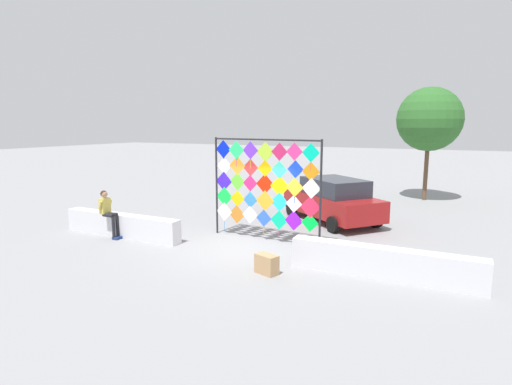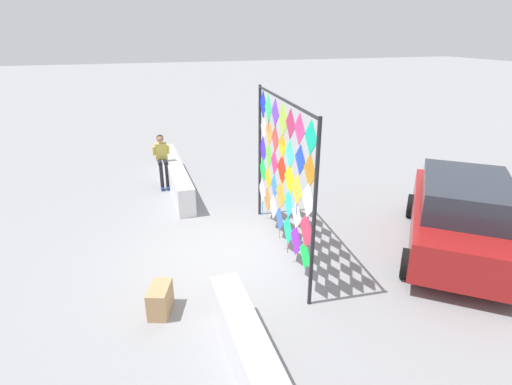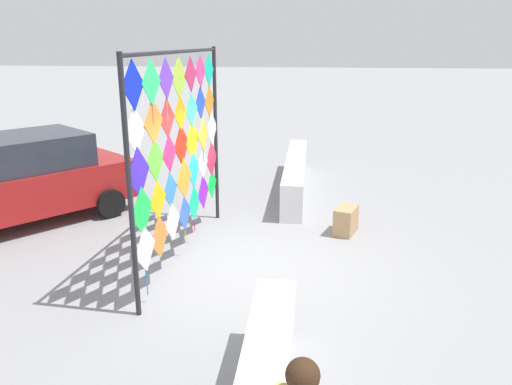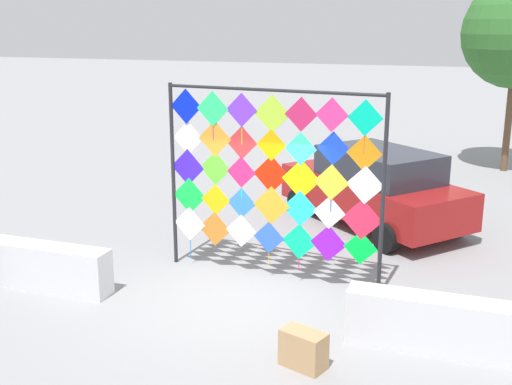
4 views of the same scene
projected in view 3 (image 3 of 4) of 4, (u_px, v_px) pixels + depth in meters
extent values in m
plane|color=gray|center=(263.00, 266.00, 8.24)|extent=(120.00, 120.00, 0.00)
cube|color=silver|center=(295.00, 175.00, 12.27)|extent=(4.75, 0.46, 0.79)
cylinder|color=#232328|center=(130.00, 193.00, 6.32)|extent=(0.07, 0.07, 3.41)
cylinder|color=#232328|center=(216.00, 136.00, 10.00)|extent=(0.07, 0.07, 3.41)
cylinder|color=#232328|center=(178.00, 52.00, 7.68)|extent=(3.91, 0.41, 0.06)
cube|color=white|center=(145.00, 249.00, 6.88)|extent=(0.65, 0.07, 0.66)
cylinder|color=#168AE5|center=(147.00, 283.00, 7.03)|extent=(0.02, 0.02, 0.37)
cube|color=orange|center=(160.00, 237.00, 7.38)|extent=(0.65, 0.07, 0.66)
cube|color=white|center=(173.00, 222.00, 7.88)|extent=(0.61, 0.07, 0.61)
cube|color=blue|center=(185.00, 214.00, 8.40)|extent=(0.58, 0.06, 0.59)
cylinder|color=gold|center=(185.00, 236.00, 8.52)|extent=(0.02, 0.02, 0.21)
cube|color=#0CED91|center=(194.00, 203.00, 8.93)|extent=(0.64, 0.07, 0.65)
cylinder|color=#E5166B|center=(195.00, 226.00, 9.06)|extent=(0.02, 0.02, 0.21)
cube|color=#8C16F6|center=(203.00, 192.00, 9.42)|extent=(0.64, 0.07, 0.65)
cube|color=#05F93F|center=(212.00, 184.00, 9.94)|extent=(0.58, 0.06, 0.58)
cube|color=#15DC46|center=(142.00, 211.00, 6.73)|extent=(0.68, 0.07, 0.69)
cube|color=yellow|center=(158.00, 200.00, 7.25)|extent=(0.58, 0.06, 0.58)
cube|color=#2E7CDF|center=(170.00, 190.00, 7.73)|extent=(0.56, 0.06, 0.56)
cylinder|color=orange|center=(171.00, 213.00, 7.84)|extent=(0.02, 0.02, 0.17)
cube|color=gold|center=(184.00, 178.00, 8.27)|extent=(0.69, 0.07, 0.69)
cube|color=#20D2F5|center=(194.00, 170.00, 8.77)|extent=(0.63, 0.07, 0.63)
cube|color=white|center=(203.00, 163.00, 9.26)|extent=(0.57, 0.06, 0.57)
cube|color=#E52549|center=(212.00, 159.00, 9.80)|extent=(0.70, 0.07, 0.70)
cylinder|color=#16E5BE|center=(212.00, 183.00, 9.94)|extent=(0.02, 0.02, 0.25)
cube|color=#391BDE|center=(139.00, 173.00, 6.56)|extent=(0.68, 0.07, 0.68)
cube|color=#5CD731|center=(155.00, 160.00, 7.08)|extent=(0.62, 0.07, 0.62)
cube|color=#EE2164|center=(169.00, 154.00, 7.57)|extent=(0.56, 0.06, 0.56)
cylinder|color=#16E5A1|center=(170.00, 178.00, 7.68)|extent=(0.02, 0.02, 0.18)
cube|color=red|center=(182.00, 145.00, 8.10)|extent=(0.67, 0.07, 0.67)
cylinder|color=#16D0E5|center=(182.00, 172.00, 8.23)|extent=(0.02, 0.02, 0.22)
cube|color=yellow|center=(193.00, 141.00, 8.62)|extent=(0.69, 0.07, 0.69)
cylinder|color=#1626E5|center=(193.00, 167.00, 8.76)|extent=(0.02, 0.02, 0.23)
cube|color=yellow|center=(203.00, 134.00, 9.13)|extent=(0.61, 0.07, 0.61)
cylinder|color=blue|center=(204.00, 156.00, 9.25)|extent=(0.02, 0.02, 0.20)
cube|color=white|center=(212.00, 129.00, 9.65)|extent=(0.64, 0.07, 0.64)
cube|color=white|center=(135.00, 131.00, 6.42)|extent=(0.61, 0.07, 0.62)
cube|color=orange|center=(154.00, 122.00, 6.93)|extent=(0.65, 0.07, 0.65)
cylinder|color=blue|center=(155.00, 153.00, 7.05)|extent=(0.02, 0.02, 0.22)
cube|color=red|center=(167.00, 119.00, 7.43)|extent=(0.59, 0.06, 0.59)
cube|color=#DFA907|center=(180.00, 113.00, 7.95)|extent=(0.55, 0.06, 0.56)
cylinder|color=blue|center=(181.00, 139.00, 8.07)|extent=(0.02, 0.02, 0.28)
cube|color=#36F1B4|center=(192.00, 110.00, 8.46)|extent=(0.57, 0.06, 0.57)
cube|color=#153FF6|center=(201.00, 103.00, 8.97)|extent=(0.56, 0.06, 0.56)
cube|color=orange|center=(209.00, 102.00, 9.47)|extent=(0.59, 0.07, 0.60)
cylinder|color=blue|center=(209.00, 123.00, 9.59)|extent=(0.02, 0.02, 0.20)
cube|color=#071FE5|center=(133.00, 85.00, 6.23)|extent=(0.63, 0.07, 0.63)
cube|color=#2BF278|center=(151.00, 82.00, 6.74)|extent=(0.62, 0.07, 0.62)
cylinder|color=#E51695|center=(153.00, 115.00, 6.87)|extent=(0.02, 0.02, 0.24)
cube|color=#7432F1|center=(166.00, 79.00, 7.26)|extent=(0.59, 0.06, 0.59)
cylinder|color=#9DE516|center=(167.00, 110.00, 7.40)|extent=(0.02, 0.02, 0.30)
cube|color=#B0DF34|center=(179.00, 78.00, 7.81)|extent=(0.66, 0.07, 0.66)
cube|color=#CC2159|center=(191.00, 74.00, 8.29)|extent=(0.57, 0.06, 0.58)
cube|color=#EA3186|center=(200.00, 71.00, 8.77)|extent=(0.56, 0.06, 0.56)
cube|color=#05D6A6|center=(209.00, 70.00, 9.29)|extent=(0.58, 0.06, 0.58)
cylinder|color=#E51645|center=(209.00, 94.00, 9.42)|extent=(0.02, 0.02, 0.29)
sphere|color=#A37556|center=(303.00, 375.00, 3.20)|extent=(0.22, 0.22, 0.22)
sphere|color=#382314|center=(303.00, 375.00, 3.18)|extent=(0.22, 0.22, 0.22)
cube|color=maroon|center=(13.00, 190.00, 9.98)|extent=(4.70, 4.34, 0.80)
cube|color=#282D38|center=(16.00, 152.00, 9.87)|extent=(3.02, 2.91, 0.64)
cylinder|color=black|center=(110.00, 203.00, 10.45)|extent=(0.61, 0.56, 0.60)
cylinder|color=black|center=(68.00, 185.00, 11.77)|extent=(0.61, 0.56, 0.60)
cube|color=tan|center=(346.00, 220.00, 9.59)|extent=(0.68, 0.52, 0.51)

